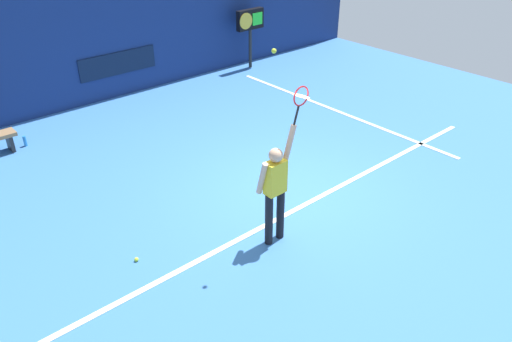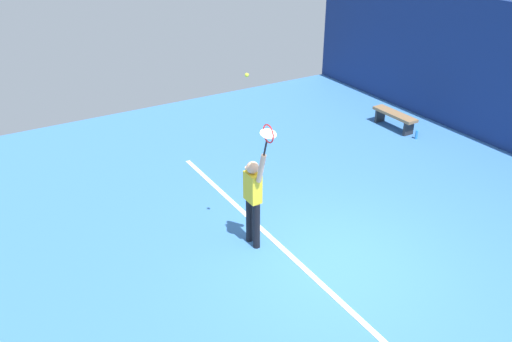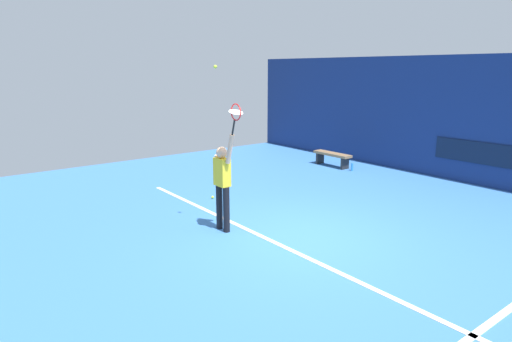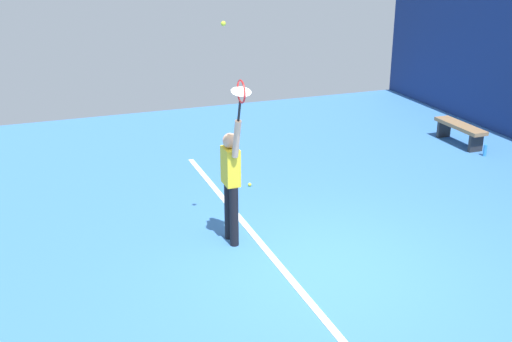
% 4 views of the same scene
% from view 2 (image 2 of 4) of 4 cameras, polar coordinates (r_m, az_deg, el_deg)
% --- Properties ---
extents(ground_plane, '(18.00, 18.00, 0.00)m').
position_cam_2_polar(ground_plane, '(9.46, 8.56, -9.82)').
color(ground_plane, '#3870B2').
extents(court_baseline, '(10.00, 0.10, 0.01)m').
position_cam_2_polar(court_baseline, '(9.17, 5.79, -10.95)').
color(court_baseline, white).
rests_on(court_baseline, ground_plane).
extents(tennis_player, '(0.65, 0.31, 1.98)m').
position_cam_2_polar(tennis_player, '(9.28, -0.32, -2.76)').
color(tennis_player, black).
rests_on(tennis_player, ground_plane).
extents(tennis_racket, '(0.39, 0.27, 0.63)m').
position_cam_2_polar(tennis_racket, '(8.30, 1.30, 3.89)').
color(tennis_racket, black).
extents(tennis_ball, '(0.07, 0.07, 0.07)m').
position_cam_2_polar(tennis_ball, '(8.46, -1.00, 10.37)').
color(tennis_ball, '#CCE033').
extents(court_bench, '(1.40, 0.36, 0.45)m').
position_cam_2_polar(court_bench, '(15.01, 14.80, 5.73)').
color(court_bench, olive).
rests_on(court_bench, ground_plane).
extents(water_bottle, '(0.07, 0.07, 0.24)m').
position_cam_2_polar(water_bottle, '(14.56, 17.03, 3.80)').
color(water_bottle, '#338CD8').
rests_on(water_bottle, ground_plane).
extents(spare_ball, '(0.07, 0.07, 0.07)m').
position_cam_2_polar(spare_ball, '(11.69, -1.03, -1.39)').
color(spare_ball, '#CCE033').
rests_on(spare_ball, ground_plane).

